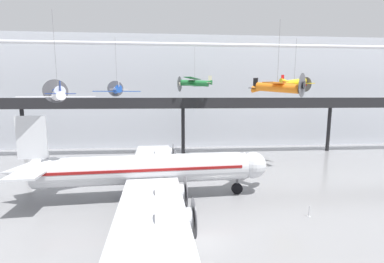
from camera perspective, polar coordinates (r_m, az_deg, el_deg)
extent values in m
plane|color=gray|center=(22.22, 1.89, -23.39)|extent=(260.00, 260.00, 0.00)
cube|color=silver|center=(58.09, -2.36, 8.71)|extent=(140.00, 3.00, 24.34)
cube|color=black|center=(49.51, -1.98, 5.74)|extent=(110.00, 3.20, 0.90)
cube|color=black|center=(47.94, -1.90, 6.86)|extent=(110.00, 0.12, 1.10)
cylinder|color=black|center=(58.12, -33.32, -0.18)|extent=(0.70, 0.70, 9.07)
cylinder|color=black|center=(50.92, -2.00, 0.17)|extent=(0.70, 0.70, 9.07)
cylinder|color=black|center=(60.31, 28.08, 0.46)|extent=(0.70, 0.70, 9.07)
cylinder|color=silver|center=(47.06, -1.86, 18.81)|extent=(120.00, 0.60, 0.60)
cylinder|color=silver|center=(29.15, -10.36, -8.24)|extent=(22.98, 4.65, 3.19)
sphere|color=silver|center=(31.21, 13.36, -7.22)|extent=(3.12, 3.12, 3.12)
cone|color=silver|center=(32.20, -33.66, -7.48)|extent=(4.32, 3.19, 2.93)
cube|color=maroon|center=(29.06, -10.38, -7.63)|extent=(21.39, 4.61, 0.29)
cube|color=silver|center=(37.90, -8.63, -5.48)|extent=(6.24, 14.91, 0.28)
cube|color=silver|center=(21.04, -8.98, -16.92)|extent=(6.24, 14.91, 0.28)
cylinder|color=silver|center=(34.79, -6.03, -6.58)|extent=(2.75, 1.70, 1.53)
cylinder|color=#4C4C51|center=(34.87, -3.62, -6.52)|extent=(0.25, 2.90, 2.90)
cylinder|color=silver|center=(39.61, -6.30, -4.76)|extent=(2.75, 1.70, 1.53)
cylinder|color=#4C4C51|center=(39.68, -4.19, -4.71)|extent=(0.25, 2.90, 2.90)
cylinder|color=silver|center=(23.99, -4.97, -13.47)|extent=(2.75, 1.70, 1.53)
cylinder|color=#4C4C51|center=(24.10, -1.41, -13.33)|extent=(0.25, 2.90, 2.90)
cylinder|color=silver|center=(19.47, -4.10, -18.84)|extent=(2.75, 1.70, 1.53)
cylinder|color=#4C4C51|center=(19.61, 0.39, -18.61)|extent=(0.25, 2.90, 2.90)
cube|color=silver|center=(30.97, -32.05, -1.15)|extent=(2.93, 0.39, 4.46)
cube|color=silver|center=(31.45, -31.08, -6.88)|extent=(3.45, 8.45, 0.20)
cylinder|color=#4C4C51|center=(31.25, 9.99, -11.33)|extent=(0.20, 0.20, 1.21)
cylinder|color=black|center=(31.46, 9.96, -12.37)|extent=(1.32, 0.46, 1.30)
cylinder|color=#4C4C51|center=(32.23, -9.61, -10.71)|extent=(0.20, 0.20, 1.21)
cylinder|color=black|center=(32.43, -9.59, -11.72)|extent=(1.32, 0.46, 1.30)
cylinder|color=#4C4C51|center=(27.46, -9.87, -14.14)|extent=(0.20, 0.20, 1.21)
cylinder|color=black|center=(27.69, -9.84, -15.30)|extent=(1.32, 0.46, 1.30)
cylinder|color=#1E6B33|center=(47.30, 0.61, 10.70)|extent=(5.24, 2.72, 1.30)
cone|color=beige|center=(48.03, -2.55, 10.50)|extent=(1.12, 1.19, 0.96)
cylinder|color=#4C4C51|center=(48.09, -2.77, 10.49)|extent=(0.95, 2.62, 2.77)
cone|color=#1E6B33|center=(46.75, 3.64, 10.86)|extent=(1.64, 1.32, 0.97)
cube|color=#1E6B33|center=(47.43, 0.24, 11.72)|extent=(3.75, 7.74, 0.10)
cube|color=#1E6B33|center=(47.36, 0.24, 10.18)|extent=(3.75, 7.74, 0.10)
cube|color=beige|center=(46.72, 4.03, 11.50)|extent=(0.61, 0.26, 1.28)
cube|color=beige|center=(46.69, 4.02, 10.71)|extent=(1.51, 2.82, 0.06)
cylinder|color=slate|center=(47.57, 0.62, 14.80)|extent=(0.04, 0.04, 5.74)
cylinder|color=yellow|center=(42.62, 21.77, 10.12)|extent=(4.31, 2.17, 1.36)
cone|color=red|center=(44.17, 23.80, 9.58)|extent=(0.91, 0.96, 0.78)
cylinder|color=#4C4C51|center=(44.28, 23.94, 9.55)|extent=(0.75, 2.15, 2.25)
cone|color=yellow|center=(41.23, 19.73, 10.65)|extent=(1.37, 1.08, 0.86)
cube|color=yellow|center=(42.78, 21.99, 9.75)|extent=(2.98, 6.31, 0.10)
cube|color=red|center=(41.07, 19.49, 11.06)|extent=(0.50, 0.22, 1.04)
cube|color=red|center=(41.04, 19.45, 10.33)|extent=(1.20, 2.30, 0.06)
cylinder|color=slate|center=(42.91, 22.02, 14.73)|extent=(0.04, 0.04, 6.03)
cylinder|color=silver|center=(29.72, -27.63, 7.44)|extent=(3.13, 4.76, 1.51)
cone|color=navy|center=(32.22, -28.03, 7.89)|extent=(1.16, 1.12, 0.89)
cylinder|color=#4C4C51|center=(32.39, -28.06, 7.92)|extent=(2.30, 1.23, 2.58)
cone|color=silver|center=(27.39, -27.20, 6.95)|extent=(1.38, 1.60, 0.98)
cube|color=silver|center=(30.01, -27.64, 6.87)|extent=(6.94, 4.38, 0.10)
cube|color=navy|center=(27.11, -27.26, 8.74)|extent=(0.32, 0.54, 1.19)
cube|color=navy|center=(27.10, -27.18, 7.49)|extent=(2.55, 1.71, 0.06)
cylinder|color=slate|center=(30.04, -28.20, 15.70)|extent=(0.04, 0.04, 7.66)
cylinder|color=orange|center=(31.43, 18.39, 9.21)|extent=(4.32, 4.07, 1.40)
cone|color=black|center=(30.66, 22.95, 9.41)|extent=(1.21, 1.21, 0.91)
cylinder|color=#4C4C51|center=(30.62, 23.28, 9.42)|extent=(1.80, 1.96, 2.62)
cone|color=orange|center=(32.30, 14.37, 8.99)|extent=(1.59, 1.56, 0.96)
cube|color=orange|center=(31.34, 18.95, 10.07)|extent=(5.83, 6.23, 0.10)
cube|color=black|center=(32.45, 13.93, 10.41)|extent=(0.48, 0.44, 1.21)
cube|color=black|center=(32.43, 13.89, 9.35)|extent=(2.20, 2.34, 0.06)
cylinder|color=slate|center=(31.78, 18.73, 16.43)|extent=(0.04, 0.04, 6.99)
cylinder|color=#1E4CAD|center=(40.46, -16.31, 8.96)|extent=(2.28, 4.69, 1.25)
cone|color=white|center=(42.84, -16.63, 9.10)|extent=(1.04, 0.98, 0.85)
cylinder|color=#4C4C51|center=(43.01, -16.65, 9.11)|extent=(2.36, 0.77, 2.46)
cone|color=#1E4CAD|center=(38.24, -15.96, 8.82)|extent=(1.15, 1.46, 0.88)
cube|color=#1E4CAD|center=(40.73, -16.33, 8.56)|extent=(6.92, 3.12, 0.10)
cube|color=white|center=(37.98, -15.96, 9.91)|extent=(0.22, 0.55, 1.14)
cube|color=white|center=(37.97, -15.93, 9.05)|extent=(2.51, 1.26, 0.06)
cylinder|color=slate|center=(40.73, -16.54, 14.58)|extent=(0.04, 0.04, 7.03)
cylinder|color=#B2B5BA|center=(28.34, 24.50, -16.77)|extent=(0.36, 0.36, 0.04)
cylinder|color=#B2B5BA|center=(28.14, 24.56, -15.86)|extent=(0.07, 0.07, 0.95)
sphere|color=#B2B5BA|center=(27.94, 24.63, -14.89)|extent=(0.10, 0.10, 0.10)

